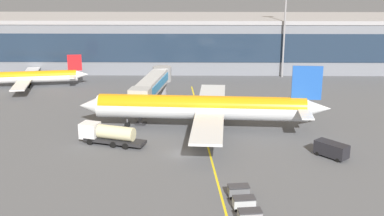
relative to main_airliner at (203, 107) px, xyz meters
name	(u,v)px	position (x,y,z in m)	size (l,w,h in m)	color
ground_plane	(181,154)	(-3.49, -11.36, -4.03)	(700.00, 700.00, 0.00)	#515459
apron_lead_in_line	(209,149)	(0.78, -9.36, -4.03)	(0.30, 80.00, 0.01)	yellow
terminal_building	(229,42)	(7.48, 52.55, 2.90)	(161.29, 21.84, 13.83)	slate
main_airliner	(203,107)	(0.00, 0.00, 0.00)	(43.43, 34.48, 11.54)	silver
jet_bridge	(153,84)	(-9.69, 12.40, 1.00)	(6.64, 21.94, 6.73)	#B2B7BC
fuel_tanker	(108,134)	(-15.23, -7.32, -2.28)	(11.05, 5.66, 3.25)	#232326
crew_van	(332,149)	(19.13, -12.54, -2.72)	(4.93, 5.10, 2.30)	black
baggage_cart_0	(250,216)	(4.98, -31.91, -3.25)	(2.82, 1.90, 1.48)	gray
baggage_cart_1	(244,203)	(4.59, -28.73, -3.25)	(2.82, 1.90, 1.48)	#B2B7BC
baggage_cart_2	(239,191)	(4.20, -25.55, -3.25)	(2.82, 1.90, 1.48)	#595B60
commuter_jet_far	(23,77)	(-41.30, 29.72, -1.66)	(29.75, 23.82, 7.24)	white
apron_light_mast_0	(285,26)	(20.23, 40.59, 8.80)	(2.80, 0.50, 21.75)	gray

